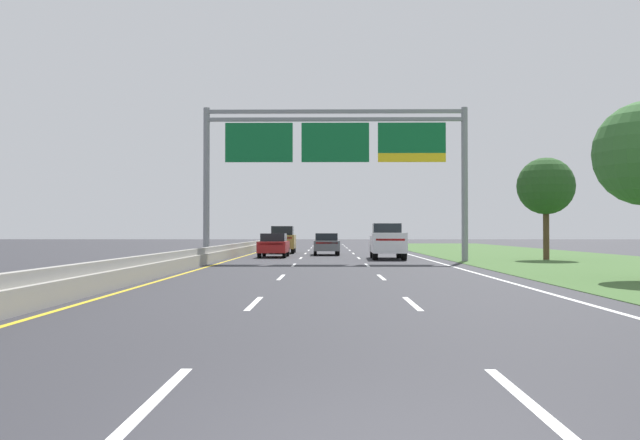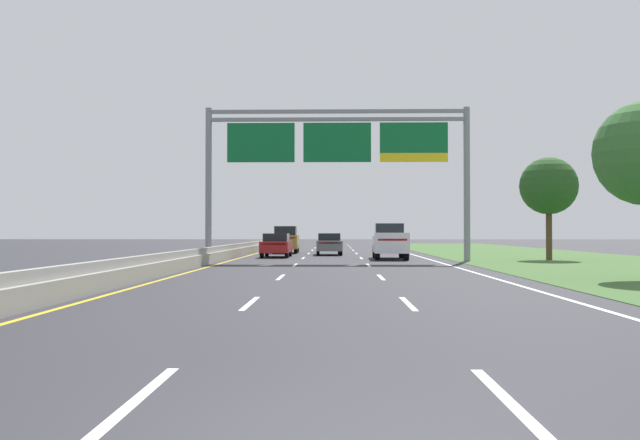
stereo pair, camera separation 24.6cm
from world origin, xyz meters
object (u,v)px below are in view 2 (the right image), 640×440
object	(u,v)px
overhead_sign_gantry	(337,151)
car_gold_left_lane_suv	(286,239)
pickup_truck_white	(390,242)
roadside_tree_mid	(549,186)
car_grey_centre_lane_sedan	(329,244)
car_red_left_lane_sedan	(276,245)

from	to	relation	value
overhead_sign_gantry	car_gold_left_lane_suv	xyz separation A→B (m)	(-3.96, 14.59, -5.18)
pickup_truck_white	roadside_tree_mid	distance (m)	10.03
pickup_truck_white	car_gold_left_lane_suv	world-z (taller)	pickup_truck_white
overhead_sign_gantry	car_grey_centre_lane_sedan	size ratio (longest dim) A/B	3.39
car_red_left_lane_sedan	roadside_tree_mid	world-z (taller)	roadside_tree_mid
overhead_sign_gantry	pickup_truck_white	xyz separation A→B (m)	(3.27, 3.47, -5.21)
overhead_sign_gantry	car_gold_left_lane_suv	distance (m)	15.98
car_red_left_lane_sedan	car_grey_centre_lane_sedan	bearing A→B (deg)	-38.40
pickup_truck_white	car_grey_centre_lane_sedan	size ratio (longest dim) A/B	1.23
overhead_sign_gantry	pickup_truck_white	world-z (taller)	overhead_sign_gantry
car_gold_left_lane_suv	roadside_tree_mid	xyz separation A→B (m)	(16.60, -12.36, 3.30)
overhead_sign_gantry	car_grey_centre_lane_sedan	distance (m)	11.86
pickup_truck_white	car_red_left_lane_sedan	bearing A→B (deg)	70.70
pickup_truck_white	car_red_left_lane_sedan	xyz separation A→B (m)	(-7.26, 2.75, -0.26)
car_red_left_lane_sedan	overhead_sign_gantry	bearing A→B (deg)	-146.95
car_red_left_lane_sedan	car_gold_left_lane_suv	bearing A→B (deg)	0.15
pickup_truck_white	overhead_sign_gantry	bearing A→B (deg)	138.20
overhead_sign_gantry	car_gold_left_lane_suv	bearing A→B (deg)	105.17
car_red_left_lane_sedan	roadside_tree_mid	size ratio (longest dim) A/B	0.72
car_grey_centre_lane_sedan	car_red_left_lane_sedan	size ratio (longest dim) A/B	1.01
car_grey_centre_lane_sedan	car_gold_left_lane_suv	xyz separation A→B (m)	(-3.42, 4.08, 0.28)
overhead_sign_gantry	car_grey_centre_lane_sedan	world-z (taller)	overhead_sign_gantry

